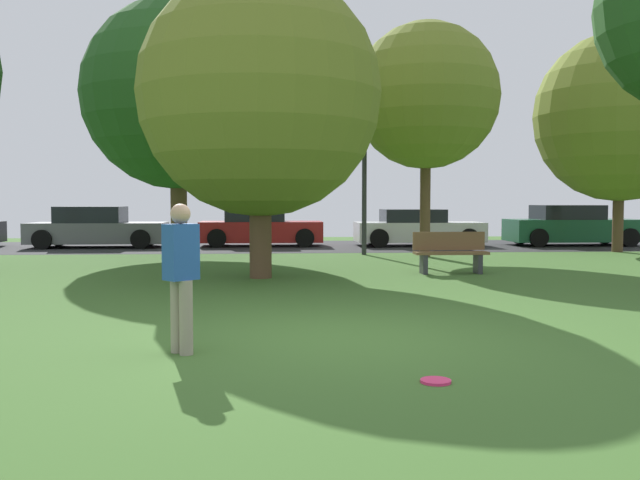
# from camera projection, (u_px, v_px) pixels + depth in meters

# --- Properties ---
(ground_plane) EXTENTS (44.00, 44.00, 0.00)m
(ground_plane) POSITION_uv_depth(u_px,v_px,m) (337.00, 338.00, 7.97)
(ground_plane) COLOR #3D6628
(road_strip) EXTENTS (44.00, 6.40, 0.01)m
(road_strip) POSITION_uv_depth(u_px,v_px,m) (292.00, 246.00, 23.90)
(road_strip) COLOR #28282B
(road_strip) RESTS_ON ground_plane
(oak_tree_left) EXTENTS (4.11, 4.11, 6.58)m
(oak_tree_left) POSITION_uv_depth(u_px,v_px,m) (426.00, 96.00, 19.33)
(oak_tree_left) COLOR brown
(oak_tree_left) RESTS_ON ground_plane
(oak_tree_center) EXTENTS (5.43, 5.43, 7.34)m
(oak_tree_center) POSITION_uv_depth(u_px,v_px,m) (178.00, 95.00, 19.75)
(oak_tree_center) COLOR brown
(oak_tree_center) RESTS_ON ground_plane
(maple_tree_near) EXTENTS (5.21, 5.21, 6.77)m
(maple_tree_near) POSITION_uv_depth(u_px,v_px,m) (620.00, 117.00, 21.11)
(maple_tree_near) COLOR brown
(maple_tree_near) RESTS_ON ground_plane
(maple_tree_far) EXTENTS (4.94, 4.94, 6.20)m
(maple_tree_far) POSITION_uv_depth(u_px,v_px,m) (260.00, 95.00, 13.95)
(maple_tree_far) COLOR brown
(maple_tree_far) RESTS_ON ground_plane
(person_thrower) EXTENTS (0.39, 0.38, 1.56)m
(person_thrower) POSITION_uv_depth(u_px,v_px,m) (181.00, 272.00, 7.12)
(person_thrower) COLOR gray
(person_thrower) RESTS_ON ground_plane
(frisbee_disc) EXTENTS (0.27, 0.27, 0.03)m
(frisbee_disc) POSITION_uv_depth(u_px,v_px,m) (436.00, 381.00, 6.02)
(frisbee_disc) COLOR #EA2D6B
(frisbee_disc) RESTS_ON ground_plane
(parked_car_grey) EXTENTS (4.50, 2.02, 1.39)m
(parked_car_grey) POSITION_uv_depth(u_px,v_px,m) (97.00, 229.00, 23.37)
(parked_car_grey) COLOR slate
(parked_car_grey) RESTS_ON ground_plane
(parked_car_red) EXTENTS (4.22, 1.95, 1.41)m
(parked_car_red) POSITION_uv_depth(u_px,v_px,m) (260.00, 228.00, 24.07)
(parked_car_red) COLOR #B21E1E
(parked_car_red) RESTS_ON ground_plane
(parked_car_white) EXTENTS (4.41, 2.03, 1.28)m
(parked_car_white) POSITION_uv_depth(u_px,v_px,m) (417.00, 229.00, 24.17)
(parked_car_white) COLOR white
(parked_car_white) RESTS_ON ground_plane
(parked_car_green) EXTENTS (4.58, 2.01, 1.43)m
(parked_car_green) POSITION_uv_depth(u_px,v_px,m) (572.00, 227.00, 24.40)
(parked_car_green) COLOR #195633
(parked_car_green) RESTS_ON ground_plane
(park_bench) EXTENTS (1.60, 0.45, 0.90)m
(park_bench) POSITION_uv_depth(u_px,v_px,m) (450.00, 252.00, 15.04)
(park_bench) COLOR brown
(park_bench) RESTS_ON ground_plane
(street_lamp_post) EXTENTS (0.14, 0.14, 4.50)m
(street_lamp_post) POSITION_uv_depth(u_px,v_px,m) (364.00, 178.00, 20.13)
(street_lamp_post) COLOR #2D2D33
(street_lamp_post) RESTS_ON ground_plane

